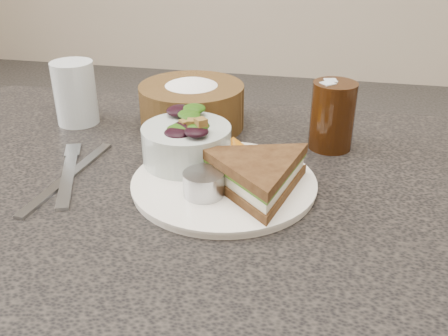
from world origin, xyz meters
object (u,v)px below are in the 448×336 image
sandwich (257,175)px  dressing_ramekin (204,184)px  bread_basket (192,99)px  salad_bowl (187,138)px  cola_glass (333,112)px  water_glass (75,93)px  dinner_plate (224,184)px

sandwich → dressing_ramekin: bearing=-115.0°
sandwich → bread_basket: bread_basket is taller
salad_bowl → cola_glass: 0.24m
water_glass → dressing_ramekin: bearing=-37.6°
sandwich → bread_basket: size_ratio=0.97×
dinner_plate → water_glass: (-0.31, 0.18, 0.05)m
sandwich → water_glass: 0.41m
dressing_ramekin → cola_glass: (0.16, 0.21, 0.03)m
sandwich → salad_bowl: size_ratio=1.35×
cola_glass → dressing_ramekin: bearing=-127.0°
sandwich → water_glass: size_ratio=1.58×
cola_glass → bread_basket: bearing=170.9°
dressing_ramekin → bread_basket: (-0.08, 0.25, 0.02)m
bread_basket → salad_bowl: bearing=-77.5°
salad_bowl → water_glass: 0.28m
salad_bowl → cola_glass: bearing=29.9°
salad_bowl → bread_basket: bread_basket is taller
salad_bowl → bread_basket: (-0.04, 0.16, 0.00)m
salad_bowl → bread_basket: bearing=102.5°
cola_glass → water_glass: (-0.45, 0.01, -0.00)m
dressing_ramekin → cola_glass: bearing=53.0°
bread_basket → cola_glass: size_ratio=1.51×
sandwich → cola_glass: 0.21m
dressing_ramekin → cola_glass: cola_glass is taller
cola_glass → salad_bowl: bearing=-150.1°
dinner_plate → dressing_ramekin: dressing_ramekin is taller
dinner_plate → water_glass: 0.36m
sandwich → bread_basket: (-0.15, 0.22, 0.02)m
water_glass → sandwich: bearing=-29.1°
dinner_plate → water_glass: water_glass is taller
sandwich → bread_basket: bearing=167.7°
bread_basket → cola_glass: (0.24, -0.04, 0.01)m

